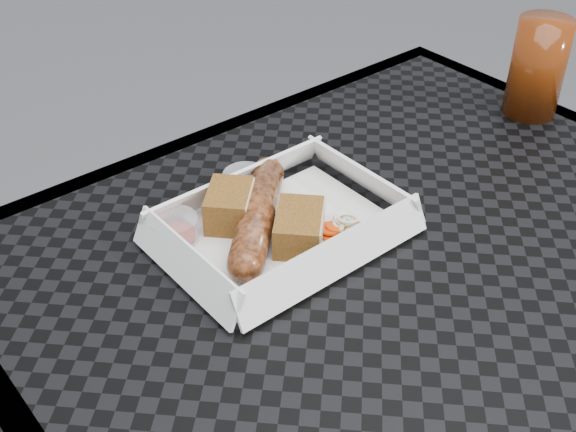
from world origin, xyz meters
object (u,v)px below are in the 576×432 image
at_px(patio_table, 439,338).
at_px(bratwurst, 258,215).
at_px(drink_glass, 538,68).
at_px(food_tray, 282,233).

relative_size(patio_table, bratwurst, 5.31).
height_order(patio_table, drink_glass, drink_glass).
relative_size(patio_table, food_tray, 3.64).
height_order(patio_table, bratwurst, bratwurst).
bearing_deg(drink_glass, bratwurst, 177.06).
bearing_deg(drink_glass, food_tray, 179.61).
xyz_separation_m(bratwurst, drink_glass, (0.44, -0.02, 0.04)).
distance_m(patio_table, bratwurst, 0.23).
relative_size(food_tray, bratwurst, 1.46).
relative_size(patio_table, drink_glass, 6.16).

